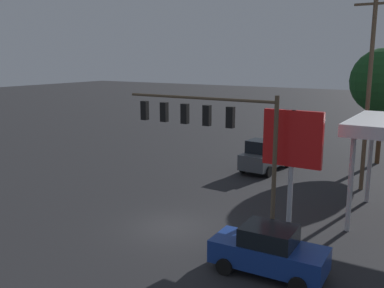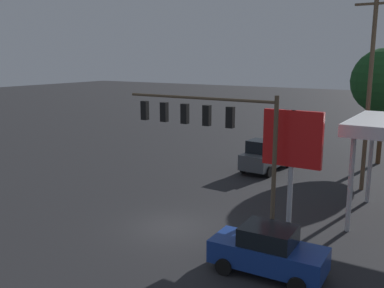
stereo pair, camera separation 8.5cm
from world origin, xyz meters
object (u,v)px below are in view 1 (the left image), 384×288
(traffic_signal_assembly, at_px, (207,124))
(price_sign, at_px, (292,145))
(fire_hydrant, at_px, (239,257))
(sedan_far, at_px, (268,251))
(pickup_parked, at_px, (265,156))
(utility_pole, at_px, (369,91))
(street_tree, at_px, (384,81))

(traffic_signal_assembly, bearing_deg, price_sign, -169.55)
(traffic_signal_assembly, height_order, fire_hydrant, traffic_signal_assembly)
(sedan_far, bearing_deg, fire_hydrant, 2.96)
(traffic_signal_assembly, height_order, sedan_far, traffic_signal_assembly)
(pickup_parked, distance_m, fire_hydrant, 15.39)
(utility_pole, height_order, price_sign, utility_pole)
(traffic_signal_assembly, height_order, utility_pole, utility_pole)
(traffic_signal_assembly, xyz_separation_m, fire_hydrant, (-3.43, 3.33, -4.65))
(traffic_signal_assembly, distance_m, price_sign, 4.16)
(utility_pole, xyz_separation_m, fire_hydrant, (2.08, 13.45, -5.83))
(price_sign, distance_m, pickup_parked, 12.30)
(utility_pole, height_order, sedan_far, utility_pole)
(utility_pole, relative_size, sedan_far, 2.67)
(price_sign, bearing_deg, traffic_signal_assembly, 10.45)
(fire_hydrant, bearing_deg, price_sign, -98.46)
(price_sign, relative_size, street_tree, 0.66)
(traffic_signal_assembly, distance_m, sedan_far, 6.99)
(traffic_signal_assembly, height_order, pickup_parked, traffic_signal_assembly)
(sedan_far, xyz_separation_m, street_tree, (-0.61, -21.27, 5.51))
(pickup_parked, height_order, fire_hydrant, pickup_parked)
(price_sign, height_order, pickup_parked, price_sign)
(traffic_signal_assembly, distance_m, utility_pole, 11.58)
(pickup_parked, distance_m, sedan_far, 15.70)
(street_tree, relative_size, fire_hydrant, 10.25)
(price_sign, distance_m, fire_hydrant, 5.70)
(utility_pole, relative_size, street_tree, 1.33)
(traffic_signal_assembly, xyz_separation_m, street_tree, (-5.22, -18.05, 1.37))
(utility_pole, height_order, pickup_parked, utility_pole)
(traffic_signal_assembly, relative_size, street_tree, 0.91)
(traffic_signal_assembly, xyz_separation_m, sedan_far, (-4.61, 3.22, -4.14))
(fire_hydrant, bearing_deg, sedan_far, -174.65)
(sedan_far, relative_size, street_tree, 0.50)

